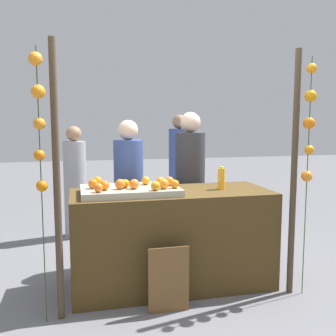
# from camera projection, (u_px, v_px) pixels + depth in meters

# --- Properties ---
(ground_plane) EXTENTS (24.00, 24.00, 0.00)m
(ground_plane) POSITION_uv_depth(u_px,v_px,m) (172.00, 284.00, 3.74)
(ground_plane) COLOR slate
(stall_counter) EXTENTS (1.86, 0.76, 0.91)m
(stall_counter) POSITION_uv_depth(u_px,v_px,m) (172.00, 238.00, 3.68)
(stall_counter) COLOR #4C3819
(stall_counter) RESTS_ON ground_plane
(orange_tray) EXTENTS (0.87, 0.55, 0.06)m
(orange_tray) POSITION_uv_depth(u_px,v_px,m) (130.00, 191.00, 3.49)
(orange_tray) COLOR #B2AD99
(orange_tray) RESTS_ON stall_counter
(orange_0) EXTENTS (0.09, 0.09, 0.09)m
(orange_0) POSITION_uv_depth(u_px,v_px,m) (120.00, 184.00, 3.38)
(orange_0) COLOR orange
(orange_0) RESTS_ON orange_tray
(orange_1) EXTENTS (0.08, 0.08, 0.08)m
(orange_1) POSITION_uv_depth(u_px,v_px,m) (169.00, 181.00, 3.56)
(orange_1) COLOR orange
(orange_1) RESTS_ON orange_tray
(orange_2) EXTENTS (0.09, 0.09, 0.09)m
(orange_2) POSITION_uv_depth(u_px,v_px,m) (134.00, 184.00, 3.39)
(orange_2) COLOR orange
(orange_2) RESTS_ON orange_tray
(orange_3) EXTENTS (0.09, 0.09, 0.09)m
(orange_3) POSITION_uv_depth(u_px,v_px,m) (164.00, 184.00, 3.39)
(orange_3) COLOR orange
(orange_3) RESTS_ON orange_tray
(orange_4) EXTENTS (0.08, 0.08, 0.08)m
(orange_4) POSITION_uv_depth(u_px,v_px,m) (146.00, 181.00, 3.62)
(orange_4) COLOR orange
(orange_4) RESTS_ON orange_tray
(orange_5) EXTENTS (0.08, 0.08, 0.08)m
(orange_5) POSITION_uv_depth(u_px,v_px,m) (175.00, 184.00, 3.42)
(orange_5) COLOR orange
(orange_5) RESTS_ON orange_tray
(orange_6) EXTENTS (0.07, 0.07, 0.07)m
(orange_6) POSITION_uv_depth(u_px,v_px,m) (160.00, 181.00, 3.62)
(orange_6) COLOR orange
(orange_6) RESTS_ON orange_tray
(orange_7) EXTENTS (0.08, 0.08, 0.08)m
(orange_7) POSITION_uv_depth(u_px,v_px,m) (125.00, 183.00, 3.45)
(orange_7) COLOR orange
(orange_7) RESTS_ON orange_tray
(orange_8) EXTENTS (0.09, 0.09, 0.09)m
(orange_8) POSITION_uv_depth(u_px,v_px,m) (97.00, 181.00, 3.56)
(orange_8) COLOR orange
(orange_8) RESTS_ON orange_tray
(orange_9) EXTENTS (0.08, 0.08, 0.08)m
(orange_9) POSITION_uv_depth(u_px,v_px,m) (98.00, 188.00, 3.23)
(orange_9) COLOR orange
(orange_9) RESTS_ON orange_tray
(orange_10) EXTENTS (0.08, 0.08, 0.08)m
(orange_10) POSITION_uv_depth(u_px,v_px,m) (155.00, 186.00, 3.31)
(orange_10) COLOR orange
(orange_10) RESTS_ON orange_tray
(orange_11) EXTENTS (0.08, 0.08, 0.08)m
(orange_11) POSITION_uv_depth(u_px,v_px,m) (105.00, 185.00, 3.33)
(orange_11) COLOR orange
(orange_11) RESTS_ON orange_tray
(orange_12) EXTENTS (0.09, 0.09, 0.09)m
(orange_12) POSITION_uv_depth(u_px,v_px,m) (93.00, 184.00, 3.41)
(orange_12) COLOR orange
(orange_12) RESTS_ON orange_tray
(juice_bottle) EXTENTS (0.07, 0.07, 0.22)m
(juice_bottle) POSITION_uv_depth(u_px,v_px,m) (221.00, 179.00, 3.71)
(juice_bottle) COLOR #F8A924
(juice_bottle) RESTS_ON stall_counter
(chalkboard_sign) EXTENTS (0.34, 0.03, 0.56)m
(chalkboard_sign) POSITION_uv_depth(u_px,v_px,m) (169.00, 280.00, 3.17)
(chalkboard_sign) COLOR brown
(chalkboard_sign) RESTS_ON ground_plane
(vendor_left) EXTENTS (0.32, 0.32, 1.57)m
(vendor_left) POSITION_uv_depth(u_px,v_px,m) (129.00, 198.00, 4.18)
(vendor_left) COLOR #384C8C
(vendor_left) RESTS_ON ground_plane
(vendor_right) EXTENTS (0.33, 0.33, 1.66)m
(vendor_right) POSITION_uv_depth(u_px,v_px,m) (190.00, 192.00, 4.34)
(vendor_right) COLOR #333338
(vendor_right) RESTS_ON ground_plane
(crowd_person_0) EXTENTS (0.33, 0.33, 1.66)m
(crowd_person_0) POSITION_uv_depth(u_px,v_px,m) (179.00, 170.00, 6.28)
(crowd_person_0) COLOR #384C8C
(crowd_person_0) RESTS_ON ground_plane
(crowd_person_1) EXTENTS (0.30, 0.30, 1.49)m
(crowd_person_1) POSITION_uv_depth(u_px,v_px,m) (75.00, 186.00, 5.21)
(crowd_person_1) COLOR #99999E
(crowd_person_1) RESTS_ON ground_plane
(canopy_post_left) EXTENTS (0.06, 0.06, 2.18)m
(canopy_post_left) POSITION_uv_depth(u_px,v_px,m) (57.00, 183.00, 2.97)
(canopy_post_left) COLOR #473828
(canopy_post_left) RESTS_ON ground_plane
(canopy_post_right) EXTENTS (0.06, 0.06, 2.18)m
(canopy_post_right) POSITION_uv_depth(u_px,v_px,m) (294.00, 175.00, 3.43)
(canopy_post_right) COLOR #473828
(canopy_post_right) RESTS_ON ground_plane
(garland_strand_left) EXTENTS (0.11, 0.11, 2.11)m
(garland_strand_left) POSITION_uv_depth(u_px,v_px,m) (39.00, 116.00, 2.84)
(garland_strand_left) COLOR #2D4C23
(garland_strand_left) RESTS_ON ground_plane
(garland_strand_right) EXTENTS (0.10, 0.11, 2.11)m
(garland_strand_right) POSITION_uv_depth(u_px,v_px,m) (309.00, 126.00, 3.35)
(garland_strand_right) COLOR #2D4C23
(garland_strand_right) RESTS_ON ground_plane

